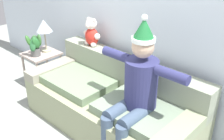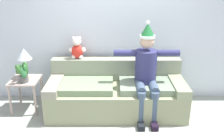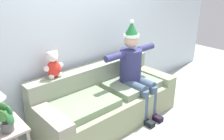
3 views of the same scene
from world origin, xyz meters
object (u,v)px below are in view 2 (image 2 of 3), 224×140
Objects in this scene: couch at (116,92)px; person_seated at (147,70)px; table_lamp at (24,55)px; potted_plant at (23,72)px; teddy_bear at (77,49)px; side_table at (25,84)px.

couch is 0.67m from person_seated.
table_lamp is 1.49× the size of potted_plant.
teddy_bear is 1.04m from side_table.
teddy_bear is 0.70× the size of side_table.
couch is at bearing -4.60° from table_lamp.
table_lamp reaches higher than couch.
side_table is at bearing 103.07° from potted_plant.
teddy_bear is at bearing 155.57° from couch.
couch is 0.99m from teddy_bear.
person_seated is 4.54× the size of potted_plant.
potted_plant is at bearing 177.60° from person_seated.
potted_plant is at bearing -155.22° from teddy_bear.
potted_plant is at bearing -85.68° from table_lamp.
side_table is at bearing -95.41° from table_lamp.
side_table is 1.61× the size of potted_plant.
person_seated reaches higher than potted_plant.
teddy_bear reaches higher than table_lamp.
person_seated is 2.01m from side_table.
table_lamp reaches higher than side_table.
couch is at bearing -0.90° from side_table.
table_lamp is at bearing 171.77° from person_seated.
table_lamp is at bearing -168.01° from teddy_bear.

